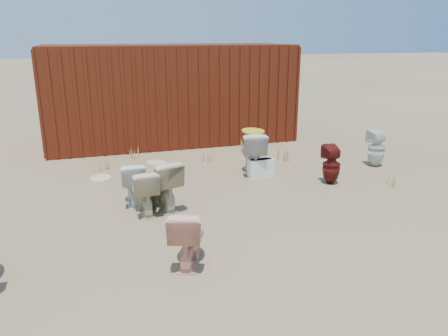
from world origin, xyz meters
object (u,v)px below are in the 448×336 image
object	(u,v)px
toilet_back_beige_right	(144,191)
loose_tank	(261,168)
toilet_front_c	(133,183)
toilet_back_e	(376,148)
toilet_front_pink	(188,236)
toilet_front_maroon	(331,165)
toilet_back_yellowlid	(253,153)
toilet_back_beige_left	(161,184)
shipping_container	(170,93)

from	to	relation	value
toilet_back_beige_right	loose_tank	bearing A→B (deg)	-157.58
toilet_front_c	toilet_back_e	distance (m)	5.09
toilet_front_pink	toilet_back_e	size ratio (longest dim) A/B	0.92
toilet_front_c	loose_tank	xyz separation A→B (m)	(2.50, 0.66, -0.18)
toilet_front_maroon	toilet_back_e	xyz separation A→B (m)	(1.48, 0.71, 0.03)
toilet_back_yellowlid	loose_tank	distance (m)	0.36
toilet_front_c	toilet_front_maroon	size ratio (longest dim) A/B	0.98
toilet_back_beige_right	toilet_back_yellowlid	bearing A→B (deg)	-151.87
toilet_front_c	toilet_back_beige_right	distance (m)	0.48
toilet_back_beige_left	loose_tank	xyz separation A→B (m)	(2.10, 1.02, -0.23)
toilet_back_yellowlid	toilet_back_beige_right	bearing A→B (deg)	42.86
toilet_front_c	loose_tank	distance (m)	2.60
loose_tank	shipping_container	bearing A→B (deg)	104.74
toilet_back_beige_left	loose_tank	size ratio (longest dim) A/B	1.60
shipping_container	toilet_back_beige_right	xyz separation A→B (m)	(-1.33, -4.76, -0.85)
toilet_front_c	toilet_back_beige_left	world-z (taller)	toilet_back_beige_left
toilet_back_yellowlid	loose_tank	bearing A→B (deg)	118.96
toilet_back_beige_left	loose_tank	distance (m)	2.34
toilet_back_yellowlid	toilet_back_e	xyz separation A→B (m)	(2.62, -0.32, -0.03)
toilet_back_e	toilet_back_beige_right	bearing A→B (deg)	13.33
shipping_container	toilet_front_maroon	size ratio (longest dim) A/B	8.33
toilet_front_pink	loose_tank	distance (m)	3.54
toilet_back_e	toilet_back_yellowlid	bearing A→B (deg)	-5.76
toilet_back_yellowlid	loose_tank	world-z (taller)	toilet_back_yellowlid
toilet_back_beige_right	toilet_back_e	xyz separation A→B (m)	(4.93, 1.07, 0.04)
toilet_back_yellowlid	toilet_back_e	size ratio (longest dim) A/B	1.08
toilet_back_beige_right	toilet_back_e	distance (m)	5.05
toilet_back_beige_left	toilet_back_e	bearing A→B (deg)	176.28
toilet_back_beige_right	toilet_front_maroon	bearing A→B (deg)	-176.90
shipping_container	toilet_back_yellowlid	size ratio (longest dim) A/B	7.15
toilet_front_c	toilet_back_e	size ratio (longest dim) A/B	0.91
toilet_front_c	toilet_back_yellowlid	world-z (taller)	toilet_back_yellowlid
toilet_front_pink	loose_tank	bearing A→B (deg)	-105.93
shipping_container	toilet_front_maroon	distance (m)	4.96
toilet_front_maroon	shipping_container	bearing A→B (deg)	-60.11
toilet_front_pink	toilet_front_c	world-z (taller)	toilet_front_pink
toilet_front_maroon	toilet_back_beige_right	size ratio (longest dim) A/B	1.03
toilet_front_pink	toilet_back_beige_right	distance (m)	1.74
toilet_front_pink	toilet_back_beige_right	size ratio (longest dim) A/B	1.02
toilet_front_c	toilet_back_beige_left	distance (m)	0.54
toilet_back_e	loose_tank	distance (m)	2.55
toilet_back_yellowlid	toilet_back_e	distance (m)	2.64
toilet_front_c	toilet_back_beige_left	size ratio (longest dim) A/B	0.88
toilet_back_e	toilet_front_maroon	bearing A→B (deg)	26.74
toilet_back_yellowlid	toilet_front_maroon	bearing A→B (deg)	150.08
shipping_container	toilet_front_c	xyz separation A→B (m)	(-1.45, -4.30, -0.85)
loose_tank	toilet_back_beige_left	bearing A→B (deg)	-155.62
toilet_front_pink	toilet_back_e	bearing A→B (deg)	-128.52
toilet_front_c	toilet_back_yellowlid	distance (m)	2.60
toilet_back_beige_left	toilet_back_e	xyz separation A→B (m)	(4.64, 0.96, -0.01)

